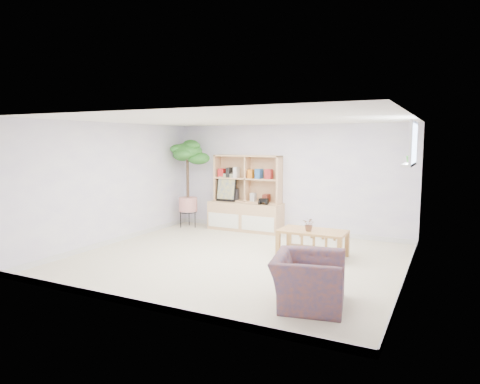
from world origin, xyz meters
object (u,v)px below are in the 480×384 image
at_px(storage_unit, 245,193).
at_px(armchair, 308,277).
at_px(coffee_table, 313,244).
at_px(floor_tree, 188,184).

bearing_deg(storage_unit, armchair, -54.35).
xyz_separation_m(coffee_table, armchair, (0.61, -2.20, 0.12)).
height_order(floor_tree, armchair, floor_tree).
distance_m(storage_unit, floor_tree, 1.42).
xyz_separation_m(storage_unit, floor_tree, (-1.38, -0.28, 0.18)).
height_order(storage_unit, armchair, storage_unit).
bearing_deg(storage_unit, coffee_table, -36.46).
bearing_deg(coffee_table, floor_tree, 160.11).
xyz_separation_m(storage_unit, coffee_table, (2.05, -1.52, -0.62)).
bearing_deg(coffee_table, storage_unit, 143.52).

